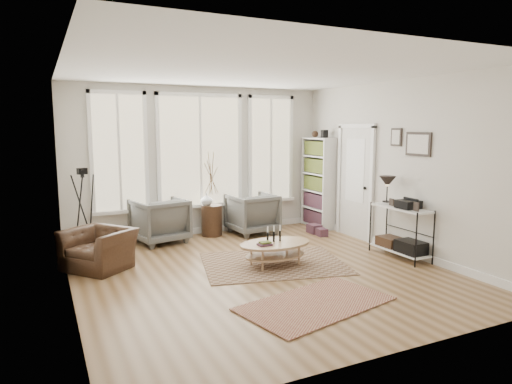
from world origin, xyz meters
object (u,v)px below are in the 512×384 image
bookcase (318,182)px  accent_chair (99,249)px  low_shelf (400,227)px  coffee_table (275,248)px  side_table (211,194)px  armchair_right (252,213)px  armchair_left (160,220)px

bookcase → accent_chair: bookcase is taller
low_shelf → coffee_table: (-2.06, 0.47, -0.23)m
bookcase → side_table: bearing=174.5°
bookcase → accent_chair: bearing=-167.3°
armchair_right → bookcase: bearing=171.9°
bookcase → accent_chair: 4.74m
armchair_right → accent_chair: armchair_right is taller
armchair_left → side_table: bearing=172.3°
low_shelf → armchair_right: (-1.45, 2.60, -0.11)m
bookcase → side_table: bookcase is taller
low_shelf → accent_chair: 4.76m
armchair_left → accent_chair: armchair_left is taller
coffee_table → accent_chair: 2.66m
bookcase → low_shelf: 2.56m
bookcase → armchair_left: size_ratio=2.28×
low_shelf → coffee_table: low_shelf is taller
bookcase → armchair_left: (-3.37, 0.14, -0.54)m
side_table → accent_chair: bearing=-150.9°
side_table → accent_chair: 2.64m
low_shelf → armchair_left: 4.25m
armchair_left → armchair_right: 1.86m
low_shelf → coffee_table: size_ratio=1.12×
bookcase → armchair_right: 1.61m
armchair_left → armchair_right: armchair_left is taller
armchair_right → side_table: bearing=-15.5°
low_shelf → armchair_right: bearing=119.2°
armchair_left → side_table: side_table is taller
coffee_table → side_table: size_ratio=0.69×
coffee_table → side_table: side_table is taller
low_shelf → side_table: 3.57m
armchair_right → accent_chair: bearing=14.8°
armchair_right → accent_chair: (-3.07, -1.11, -0.10)m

